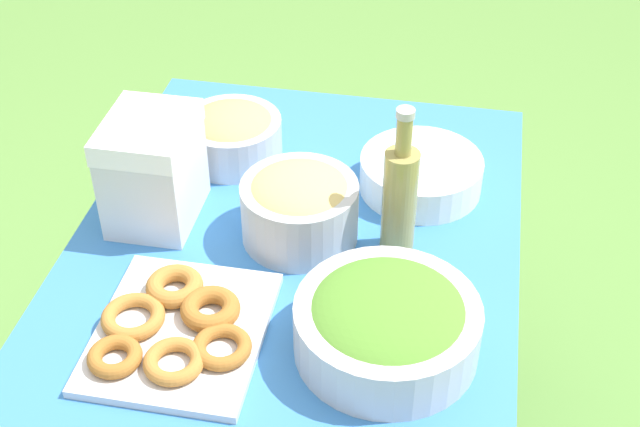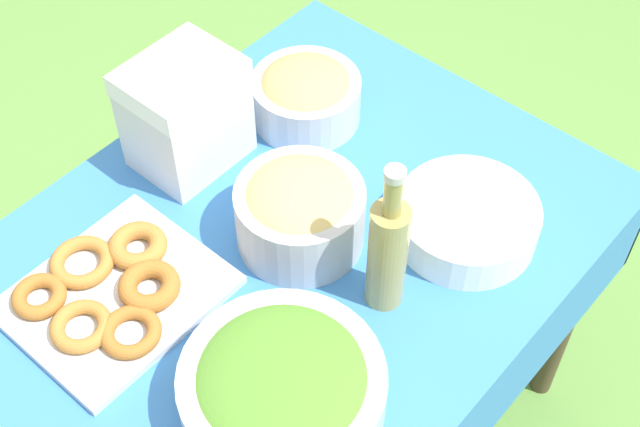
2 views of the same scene
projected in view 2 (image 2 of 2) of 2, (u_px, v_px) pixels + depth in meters
The scene contains 8 objects.
picnic_table at pixel (283, 286), 1.63m from camera, with size 1.15×0.85×0.74m.
salad_bowl at pixel (282, 388), 1.31m from camera, with size 0.31×0.31×0.12m.
pasta_bowl at pixel (300, 211), 1.51m from camera, with size 0.22×0.22×0.14m.
donut_platter at pixel (112, 291), 1.47m from camera, with size 0.33×0.30×0.05m.
plate_stack at pixel (467, 221), 1.54m from camera, with size 0.25×0.25×0.07m.
olive_oil_bottle at pixel (388, 252), 1.39m from camera, with size 0.06×0.06×0.31m.
bread_bowl at pixel (306, 95), 1.72m from camera, with size 0.21×0.21×0.11m.
cooler_box at pixel (185, 114), 1.61m from camera, with size 0.20×0.16×0.22m.
Camera 2 is at (-0.67, -0.67, 1.97)m, focal length 50.00 mm.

